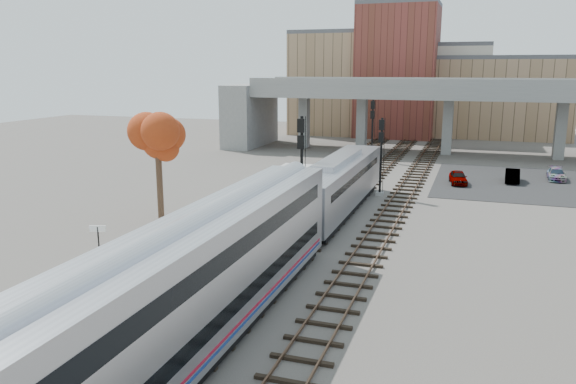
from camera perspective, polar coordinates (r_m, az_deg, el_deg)
The scene contains 17 objects.
ground at distance 32.57m, azimuth -1.54°, elevation -6.87°, with size 160.00×160.00×0.00m, color #47423D.
platform at distance 35.56m, azimuth -12.61°, elevation -5.19°, with size 4.50×60.00×0.35m, color #9E9E99.
yellow_strip at distance 34.59m, azimuth -9.92°, elevation -5.27°, with size 0.70×60.00×0.01m, color yellow.
tracks at distance 43.78m, azimuth 5.29°, elevation -1.72°, with size 10.70×95.00×0.25m.
overpass at distance 74.19m, azimuth 14.39°, elevation 8.28°, with size 54.00×12.00×9.50m.
buildings_far at distance 95.88m, azimuth 13.31°, elevation 10.46°, with size 43.00×21.00×20.60m.
parking_lot at distance 57.91m, azimuth 21.67°, elevation 0.90°, with size 14.00×18.00×0.04m, color black.
locomotive at distance 42.35m, azimuth 5.13°, elevation 0.85°, with size 3.02×19.05×4.10m.
coach at distance 21.74m, azimuth -9.33°, elevation -9.30°, with size 3.03×25.00×5.00m.
signal_mast_near at distance 40.13m, azimuth 1.36°, elevation 2.45°, with size 0.60×0.64×7.48m.
signal_mast_mid at distance 48.49m, azimuth 9.40°, elevation 3.39°, with size 0.60×0.64×6.69m.
signal_mast_far at distance 67.05m, azimuth 8.56°, elevation 6.20°, with size 0.60×0.64×7.17m.
station_sign at distance 31.65m, azimuth -18.72°, elevation -4.37°, with size 0.88×0.28×2.27m.
tree at distance 40.22m, azimuth -13.11°, elevation 5.05°, with size 3.60×3.60×7.82m.
car_a at distance 55.44m, azimuth 16.89°, elevation 1.44°, with size 1.47×3.66×1.25m, color #99999E.
car_b at distance 58.02m, azimuth 21.84°, elevation 1.54°, with size 1.30×3.74×1.23m, color #99999E.
car_c at distance 60.87m, azimuth 25.60°, elevation 1.64°, with size 1.59×3.91×1.13m, color #99999E.
Camera 1 is at (10.68, -28.80, 10.82)m, focal length 35.00 mm.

